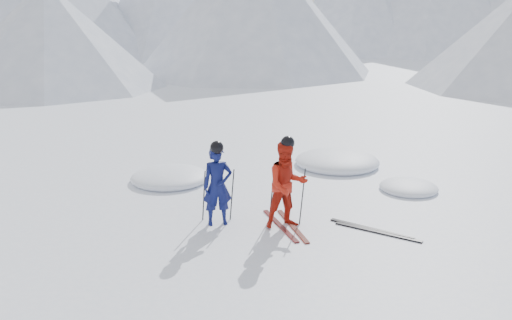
{
  "coord_description": "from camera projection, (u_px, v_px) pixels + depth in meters",
  "views": [
    {
      "loc": [
        -1.04,
        -10.15,
        4.1
      ],
      "look_at": [
        -1.83,
        0.5,
        1.1
      ],
      "focal_mm": 38.0,
      "sensor_mm": 36.0,
      "label": 1
    }
  ],
  "objects": [
    {
      "name": "pole_red_right",
      "position": [
        302.0,
        197.0,
        10.52
      ],
      "size": [
        0.11,
        0.08,
        1.13
      ],
      "primitive_type": "cylinder",
      "rotation": [
        -0.05,
        0.08,
        0.0
      ],
      "color": "black",
      "rests_on": "ground"
    },
    {
      "name": "skier_blue",
      "position": [
        218.0,
        186.0,
        10.47
      ],
      "size": [
        0.66,
        0.53,
        1.57
      ],
      "primitive_type": "imported",
      "rotation": [
        0.0,
        0.0,
        0.29
      ],
      "color": "#0C1249",
      "rests_on": "ground"
    },
    {
      "name": "pole_red_left",
      "position": [
        272.0,
        194.0,
        10.66
      ],
      "size": [
        0.11,
        0.09,
        1.13
      ],
      "primitive_type": "cylinder",
      "rotation": [
        0.06,
        0.08,
        0.0
      ],
      "color": "black",
      "rests_on": "ground"
    },
    {
      "name": "ski_worn_left",
      "position": [
        280.0,
        225.0,
        10.56
      ],
      "size": [
        0.75,
        1.6,
        0.03
      ],
      "primitive_type": "cube",
      "rotation": [
        0.0,
        0.0,
        0.41
      ],
      "color": "black",
      "rests_on": "ground"
    },
    {
      "name": "ski_loose_b",
      "position": [
        378.0,
        232.0,
        10.24
      ],
      "size": [
        1.54,
        0.89,
        0.03
      ],
      "primitive_type": "cube",
      "rotation": [
        0.0,
        0.0,
        1.07
      ],
      "color": "black",
      "rests_on": "ground"
    },
    {
      "name": "pole_blue_right",
      "position": [
        232.0,
        195.0,
        10.76
      ],
      "size": [
        0.11,
        0.07,
        1.05
      ],
      "primitive_type": "cylinder",
      "rotation": [
        -0.04,
        0.08,
        0.0
      ],
      "color": "black",
      "rests_on": "ground"
    },
    {
      "name": "pole_blue_left",
      "position": [
        204.0,
        196.0,
        10.71
      ],
      "size": [
        0.11,
        0.08,
        1.05
      ],
      "primitive_type": "cylinder",
      "rotation": [
        0.05,
        0.08,
        0.0
      ],
      "color": "black",
      "rests_on": "ground"
    },
    {
      "name": "skier_red",
      "position": [
        287.0,
        185.0,
        10.32
      ],
      "size": [
        1.0,
        0.9,
        1.7
      ],
      "primitive_type": "imported",
      "rotation": [
        0.0,
        0.0,
        0.37
      ],
      "color": "#B41D0E",
      "rests_on": "ground"
    },
    {
      "name": "ski_worn_right",
      "position": [
        293.0,
        226.0,
        10.54
      ],
      "size": [
        0.65,
        1.63,
        0.03
      ],
      "primitive_type": "cube",
      "rotation": [
        0.0,
        0.0,
        0.34
      ],
      "color": "black",
      "rests_on": "ground"
    },
    {
      "name": "ski_loose_a",
      "position": [
        371.0,
        229.0,
        10.39
      ],
      "size": [
        1.51,
        0.94,
        0.03
      ],
      "primitive_type": "cube",
      "rotation": [
        0.0,
        0.0,
        1.04
      ],
      "color": "black",
      "rests_on": "ground"
    },
    {
      "name": "snow_lumps",
      "position": [
        300.0,
        176.0,
        13.76
      ],
      "size": [
        8.93,
        7.15,
        0.5
      ],
      "color": "white",
      "rests_on": "ground"
    },
    {
      "name": "ground",
      "position": [
        346.0,
        222.0,
        10.78
      ],
      "size": [
        160.0,
        160.0,
        0.0
      ],
      "primitive_type": "plane",
      "color": "white",
      "rests_on": "ground"
    }
  ]
}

